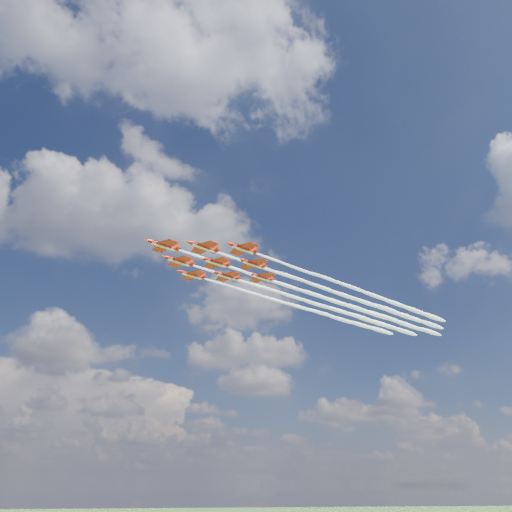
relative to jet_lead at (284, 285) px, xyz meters
name	(u,v)px	position (x,y,z in m)	size (l,w,h in m)	color
jet_lead	(284,285)	(0.00, 0.00, 0.00)	(94.75, 58.24, 3.00)	red
jet_row2_port	(317,286)	(12.12, -1.02, 0.00)	(94.75, 58.24, 3.00)	red
jet_row2_starb	(290,296)	(4.91, 11.13, 0.00)	(94.75, 58.24, 3.00)	red
jet_row3_port	(349,287)	(24.23, -2.04, 0.00)	(94.75, 58.24, 3.00)	red
jet_row3_centre	(321,297)	(17.02, 10.11, 0.00)	(94.75, 58.24, 3.00)	red
jet_row3_starb	(295,306)	(9.81, 22.25, 0.00)	(94.75, 58.24, 3.00)	red
jet_row4_port	(352,297)	(29.14, 9.09, 0.00)	(94.75, 58.24, 3.00)	red
jet_row4_starb	(325,306)	(21.93, 21.23, 0.00)	(94.75, 58.24, 3.00)	red
jet_tail	(354,307)	(34.04, 20.21, 0.00)	(94.75, 58.24, 3.00)	red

